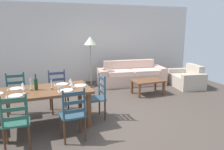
{
  "coord_description": "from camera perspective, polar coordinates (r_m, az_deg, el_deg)",
  "views": [
    {
      "loc": [
        -1.46,
        -4.36,
        1.98
      ],
      "look_at": [
        0.57,
        0.76,
        0.75
      ],
      "focal_mm": 35.72,
      "sensor_mm": 36.0,
      "label": 1
    }
  ],
  "objects": [
    {
      "name": "ground_plane",
      "position": [
        5.01,
        -2.92,
        -10.84
      ],
      "size": [
        9.6,
        9.6,
        0.02
      ],
      "primitive_type": "cube",
      "color": "#483E37"
    },
    {
      "name": "dining_chair_far_left",
      "position": [
        5.37,
        -23.32,
        -4.71
      ],
      "size": [
        0.43,
        0.41,
        0.96
      ],
      "color": "#26504E",
      "rests_on": "ground_plane"
    },
    {
      "name": "wine_glass_far_right",
      "position": [
        4.72,
        -10.6,
        -1.34
      ],
      "size": [
        0.06,
        0.06,
        0.16
      ],
      "color": "white",
      "rests_on": "dining_table"
    },
    {
      "name": "wine_glass_far_left",
      "position": [
        4.66,
        -21.9,
        -2.23
      ],
      "size": [
        0.06,
        0.06,
        0.16
      ],
      "color": "white",
      "rests_on": "dining_table"
    },
    {
      "name": "dinner_plate_head_east",
      "position": [
        4.67,
        -8.15,
        -2.7
      ],
      "size": [
        0.24,
        0.24,
        0.02
      ],
      "primitive_type": "cylinder",
      "color": "white",
      "rests_on": "dining_table"
    },
    {
      "name": "dining_chair_near_right",
      "position": [
        3.96,
        -9.97,
        -9.87
      ],
      "size": [
        0.43,
        0.42,
        0.96
      ],
      "color": "#2A4756",
      "rests_on": "ground_plane"
    },
    {
      "name": "fork_far_right",
      "position": [
        4.83,
        -14.4,
        -2.54
      ],
      "size": [
        0.02,
        0.17,
        0.01
      ],
      "primitive_type": "cube",
      "rotation": [
        0.0,
        0.0,
        -0.01
      ],
      "color": "silver",
      "rests_on": "dining_table"
    },
    {
      "name": "wine_bottle",
      "position": [
        4.57,
        -18.88,
        -2.19
      ],
      "size": [
        0.07,
        0.07,
        0.32
      ],
      "color": "#143819",
      "rests_on": "dining_table"
    },
    {
      "name": "dining_table",
      "position": [
        4.58,
        -17.66,
        -4.7
      ],
      "size": [
        1.9,
        0.96,
        0.75
      ],
      "color": "brown",
      "rests_on": "ground_plane"
    },
    {
      "name": "coffee_table",
      "position": [
        6.59,
        9.16,
        -1.86
      ],
      "size": [
        0.9,
        0.56,
        0.42
      ],
      "color": "brown",
      "rests_on": "ground_plane"
    },
    {
      "name": "standing_lamp",
      "position": [
        7.17,
        -5.59,
        7.97
      ],
      "size": [
        0.4,
        0.4,
        1.64
      ],
      "color": "#332D28",
      "rests_on": "ground_plane"
    },
    {
      "name": "dinner_plate_far_right",
      "position": [
        4.84,
        -12.65,
        -2.32
      ],
      "size": [
        0.24,
        0.24,
        0.02
      ],
      "primitive_type": "cylinder",
      "color": "white",
      "rests_on": "dining_table"
    },
    {
      "name": "candle_tall",
      "position": [
        4.56,
        -20.06,
        -2.96
      ],
      "size": [
        0.05,
        0.05,
        0.24
      ],
      "color": "#998C66",
      "rests_on": "dining_table"
    },
    {
      "name": "dinner_plate_far_left",
      "position": [
        4.8,
        -23.32,
        -3.21
      ],
      "size": [
        0.24,
        0.24,
        0.02
      ],
      "primitive_type": "cylinder",
      "color": "white",
      "rests_on": "dining_table"
    },
    {
      "name": "dining_chair_far_right",
      "position": [
        5.37,
        -13.6,
        -4.02
      ],
      "size": [
        0.43,
        0.41,
        0.96
      ],
      "color": "#30405C",
      "rests_on": "ground_plane"
    },
    {
      "name": "candle_short",
      "position": [
        4.52,
        -15.21,
        -2.93
      ],
      "size": [
        0.05,
        0.05,
        0.2
      ],
      "color": "#998C66",
      "rests_on": "dining_table"
    },
    {
      "name": "wine_glass_near_right",
      "position": [
        4.47,
        -10.33,
        -2.11
      ],
      "size": [
        0.06,
        0.06,
        0.16
      ],
      "color": "white",
      "rests_on": "dining_table"
    },
    {
      "name": "fork_far_left",
      "position": [
        4.81,
        -25.1,
        -3.41
      ],
      "size": [
        0.03,
        0.17,
        0.01
      ],
      "primitive_type": "cube",
      "rotation": [
        0.0,
        0.0,
        -0.06
      ],
      "color": "silver",
      "rests_on": "dining_table"
    },
    {
      "name": "dining_chair_near_left",
      "position": [
        3.93,
        -23.35,
        -10.94
      ],
      "size": [
        0.43,
        0.41,
        0.96
      ],
      "color": "#265747",
      "rests_on": "ground_plane"
    },
    {
      "name": "fork_head_east",
      "position": [
        4.64,
        -9.95,
        -2.94
      ],
      "size": [
        0.02,
        0.17,
        0.01
      ],
      "primitive_type": "cube",
      "rotation": [
        0.0,
        0.0,
        -0.01
      ],
      "color": "silver",
      "rests_on": "dining_table"
    },
    {
      "name": "dinner_plate_near_left",
      "position": [
        4.32,
        -23.46,
        -4.91
      ],
      "size": [
        0.24,
        0.24,
        0.02
      ],
      "primitive_type": "cylinder",
      "color": "white",
      "rests_on": "dining_table"
    },
    {
      "name": "coffee_cup_primary",
      "position": [
        4.53,
        -13.31,
        -2.91
      ],
      "size": [
        0.07,
        0.07,
        0.09
      ],
      "primitive_type": "cylinder",
      "color": "silver",
      "rests_on": "dining_table"
    },
    {
      "name": "dinner_plate_near_right",
      "position": [
        4.37,
        -11.59,
        -3.9
      ],
      "size": [
        0.24,
        0.24,
        0.02
      ],
      "primitive_type": "cylinder",
      "color": "white",
      "rests_on": "dining_table"
    },
    {
      "name": "armchair_upholstered",
      "position": [
        7.75,
        18.79,
        -1.01
      ],
      "size": [
        0.99,
        1.28,
        0.72
      ],
      "color": "#BDAF9C",
      "rests_on": "ground_plane"
    },
    {
      "name": "fork_near_left",
      "position": [
        4.33,
        -25.44,
        -5.13
      ],
      "size": [
        0.02,
        0.17,
        0.01
      ],
      "primitive_type": "cube",
      "rotation": [
        0.0,
        0.0,
        -0.0
      ],
      "color": "silver",
      "rests_on": "dining_table"
    },
    {
      "name": "couch",
      "position": [
        7.66,
        4.8,
        -0.2
      ],
      "size": [
        2.37,
        1.12,
        0.8
      ],
      "color": "beige",
      "rests_on": "ground_plane"
    },
    {
      "name": "wall_far",
      "position": [
        7.82,
        -10.91,
        7.73
      ],
      "size": [
        9.6,
        0.16,
        2.7
      ],
      "primitive_type": "cube",
      "color": "silver",
      "rests_on": "ground_plane"
    },
    {
      "name": "wine_glass_near_left",
      "position": [
        4.41,
        -21.71,
        -3.02
      ],
      "size": [
        0.06,
        0.06,
        0.16
      ],
      "color": "white",
      "rests_on": "dining_table"
    },
    {
      "name": "fork_near_right",
      "position": [
        4.35,
        -13.54,
        -4.16
      ],
      "size": [
        0.02,
        0.17,
        0.01
      ],
      "primitive_type": "cube",
      "rotation": [
        0.0,
        0.0,
        -0.03
      ],
      "color": "silver",
      "rests_on": "dining_table"
    },
    {
      "name": "dining_chair_head_east",
      "position": [
        4.81,
        -3.88,
        -5.64
      ],
      "size": [
        0.41,
        0.43,
        0.96
      ],
      "color": "#2A4356",
      "rests_on": "ground_plane"
    }
  ]
}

